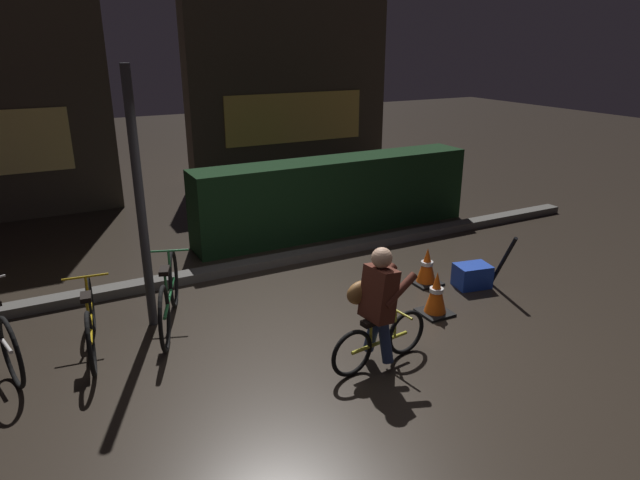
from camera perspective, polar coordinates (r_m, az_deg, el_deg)
ground_plane at (r=6.24m, az=0.95°, el=-9.77°), size 40.00×40.00×0.00m
sidewalk_curb at (r=8.02m, az=-6.60°, el=-2.46°), size 12.00×0.24×0.12m
hedge_row at (r=9.34m, az=1.56°, el=4.51°), size 4.80×0.70×1.24m
storefront_right at (r=13.21m, az=-3.05°, el=14.93°), size 4.78×0.54×3.97m
street_post at (r=6.26m, az=-17.76°, el=3.53°), size 0.10×0.10×2.85m
parked_bike_left_mid at (r=6.31m, az=-22.25°, el=-7.56°), size 0.46×1.58×0.73m
parked_bike_center_left at (r=6.53m, az=-15.04°, el=-5.49°), size 0.62×1.67×0.81m
traffic_cone_near at (r=6.74m, az=11.69°, el=-5.38°), size 0.36×0.36×0.53m
traffic_cone_far at (r=7.55m, az=10.78°, el=-2.67°), size 0.36×0.36×0.50m
blue_crate at (r=7.63m, az=15.17°, el=-3.51°), size 0.49×0.39×0.30m
cyclist at (r=5.49m, az=5.85°, el=-6.77°), size 1.18×0.50×1.25m
closed_umbrella at (r=7.55m, az=18.04°, el=-2.08°), size 0.10×0.43×0.78m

